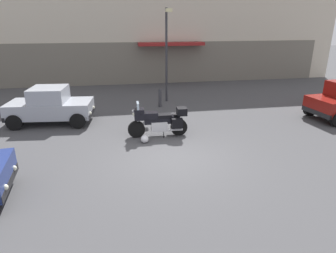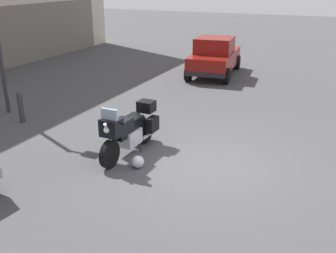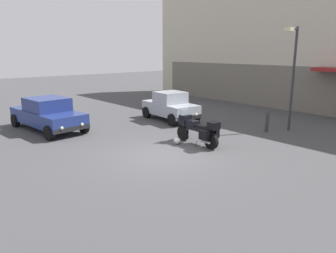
% 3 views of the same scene
% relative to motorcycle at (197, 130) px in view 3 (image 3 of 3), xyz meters
% --- Properties ---
extents(ground_plane, '(80.00, 80.00, 0.00)m').
position_rel_motorcycle_xyz_m(ground_plane, '(0.14, -1.94, -0.62)').
color(ground_plane, '#424244').
extents(building_facade_rear, '(28.84, 3.40, 9.30)m').
position_rel_motorcycle_xyz_m(building_facade_rear, '(0.14, 11.23, 3.98)').
color(building_facade_rear, beige).
rests_on(building_facade_rear, ground).
extents(motorcycle, '(2.26, 0.77, 1.36)m').
position_rel_motorcycle_xyz_m(motorcycle, '(0.00, 0.00, 0.00)').
color(motorcycle, black).
rests_on(motorcycle, ground).
extents(helmet, '(0.28, 0.28, 0.28)m').
position_rel_motorcycle_xyz_m(helmet, '(-0.61, -0.55, -0.48)').
color(helmet, silver).
rests_on(helmet, ground).
extents(car_sedan_far, '(4.69, 2.30, 1.56)m').
position_rel_motorcycle_xyz_m(car_sedan_far, '(-6.43, -3.63, 0.16)').
color(car_sedan_far, navy).
rests_on(car_sedan_far, ground).
extents(car_compact_side, '(3.58, 1.99, 1.56)m').
position_rel_motorcycle_xyz_m(car_compact_side, '(-4.30, 2.29, 0.15)').
color(car_compact_side, '#9EA3AD').
rests_on(car_compact_side, ground).
extents(streetlamp_curbside, '(0.28, 0.94, 4.77)m').
position_rel_motorcycle_xyz_m(streetlamp_curbside, '(1.15, 4.93, 2.28)').
color(streetlamp_curbside, '#2D2D33').
rests_on(streetlamp_curbside, ground).
extents(bollard_curbside, '(0.16, 0.16, 0.95)m').
position_rel_motorcycle_xyz_m(bollard_curbside, '(0.63, 4.00, -0.12)').
color(bollard_curbside, '#333338').
rests_on(bollard_curbside, ground).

